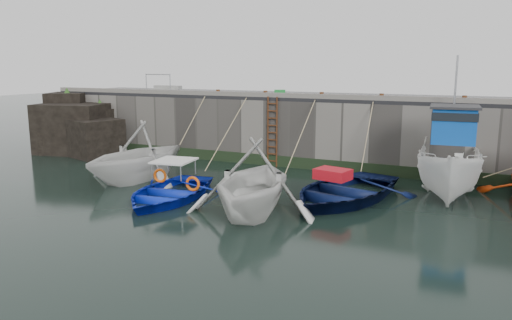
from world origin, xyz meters
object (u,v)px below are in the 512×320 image
at_px(boat_near_blacktrim, 253,212).
at_px(bollard_a, 218,92).
at_px(bollard_b, 265,94).
at_px(ladder, 272,132).
at_px(boat_near_navy, 343,199).
at_px(bollard_e, 464,99).
at_px(boat_far_white, 450,167).
at_px(bollard_d, 382,97).
at_px(fish_crate, 280,93).
at_px(boat_near_white, 139,180).
at_px(bollard_c, 322,95).
at_px(boat_near_blue, 169,199).

distance_m(boat_near_blacktrim, bollard_a, 9.66).
bearing_deg(bollard_b, ladder, -33.86).
xyz_separation_m(boat_near_navy, bollard_e, (3.45, 4.59, 3.30)).
bearing_deg(bollard_e, boat_far_white, -95.08).
bearing_deg(bollard_d, bollard_a, 180.00).
height_order(boat_near_blacktrim, bollard_b, bollard_b).
bearing_deg(ladder, fish_crate, 101.05).
relative_size(fish_crate, bollard_d, 1.89).
bearing_deg(bollard_a, bollard_d, 0.00).
distance_m(bollard_b, bollard_d, 5.30).
relative_size(fish_crate, bollard_a, 1.89).
bearing_deg(boat_near_white, boat_far_white, 21.76).
relative_size(ladder, fish_crate, 6.05).
bearing_deg(bollard_d, fish_crate, 165.62).
xyz_separation_m(bollard_a, bollard_c, (5.20, 0.00, 0.00)).
bearing_deg(boat_near_white, bollard_c, 48.09).
bearing_deg(boat_far_white, bollard_b, 160.41).
relative_size(ladder, boat_far_white, 0.52).
bearing_deg(boat_near_blue, bollard_b, 78.20).
relative_size(boat_near_blacktrim, bollard_a, 18.14).
distance_m(boat_near_navy, bollard_c, 6.12).
xyz_separation_m(boat_near_blue, boat_near_navy, (5.58, 2.52, 0.00)).
xyz_separation_m(boat_near_navy, bollard_d, (0.25, 4.59, 3.30)).
xyz_separation_m(boat_far_white, bollard_d, (-3.00, 2.22, 2.31)).
bearing_deg(bollard_e, ladder, -177.60).
bearing_deg(bollard_b, bollard_a, 180.00).
height_order(ladder, bollard_d, bollard_d).
bearing_deg(fish_crate, bollard_b, -118.82).
xyz_separation_m(boat_near_white, bollard_e, (11.85, 5.19, 3.30)).
xyz_separation_m(bollard_a, bollard_e, (11.00, 0.00, 0.00)).
bearing_deg(bollard_e, bollard_b, 180.00).
relative_size(boat_near_blue, bollard_d, 16.99).
relative_size(bollard_b, bollard_d, 1.00).
bearing_deg(bollard_a, fish_crate, 26.11).
relative_size(boat_near_navy, bollard_c, 20.08).
height_order(boat_far_white, fish_crate, boat_far_white).
bearing_deg(boat_near_blacktrim, boat_near_navy, 39.12).
bearing_deg(fish_crate, bollard_d, -35.46).
bearing_deg(bollard_e, fish_crate, 171.04).
relative_size(boat_near_blue, bollard_c, 16.99).
relative_size(boat_far_white, fish_crate, 11.65).
xyz_separation_m(ladder, bollard_b, (-0.50, 0.34, 1.71)).
relative_size(boat_near_blacktrim, boat_far_white, 0.82).
height_order(boat_near_white, bollard_a, bollard_a).
xyz_separation_m(boat_near_blacktrim, fish_crate, (-2.67, 8.65, 3.29)).
bearing_deg(boat_far_white, boat_near_blacktrim, -141.46).
bearing_deg(boat_near_blacktrim, boat_far_white, 30.93).
relative_size(boat_far_white, bollard_d, 22.00).
bearing_deg(boat_near_blue, bollard_e, 30.69).
relative_size(boat_near_navy, bollard_a, 20.08).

